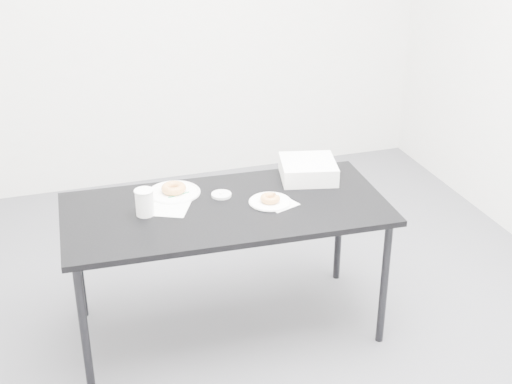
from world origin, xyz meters
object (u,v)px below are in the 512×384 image
object	(u,v)px
donut_far	(174,188)
donut_near	(270,198)
bakery_box	(308,169)
coffee_cup	(145,202)
table	(226,216)
plate_near	(270,202)
scorecard	(169,205)
pen	(179,195)
plate_far	(174,192)

from	to	relation	value
donut_far	donut_near	bearing A→B (deg)	-30.35
donut_near	bakery_box	xyz separation A→B (m)	(0.28, 0.22, 0.02)
coffee_cup	bakery_box	xyz separation A→B (m)	(0.87, 0.15, -0.02)
table	plate_near	bearing A→B (deg)	-4.49
donut_far	table	bearing A→B (deg)	-46.92
table	coffee_cup	xyz separation A→B (m)	(-0.38, 0.03, 0.12)
plate_near	bakery_box	xyz separation A→B (m)	(0.28, 0.22, 0.04)
bakery_box	plate_near	bearing A→B (deg)	-129.03
plate_near	donut_far	size ratio (longest dim) A/B	1.68
donut_near	bakery_box	distance (m)	0.35
scorecard	plate_near	distance (m)	0.48
scorecard	donut_far	size ratio (longest dim) A/B	2.03
donut_near	donut_far	size ratio (longest dim) A/B	0.79
plate_near	bakery_box	world-z (taller)	bakery_box
bakery_box	donut_far	bearing A→B (deg)	-169.24
pen	plate_far	xyz separation A→B (m)	(-0.02, 0.04, -0.00)
plate_near	bakery_box	distance (m)	0.35
plate_far	coffee_cup	world-z (taller)	coffee_cup
donut_far	bakery_box	bearing A→B (deg)	-2.32
plate_near	donut_near	world-z (taller)	donut_near
coffee_cup	scorecard	bearing A→B (deg)	27.36
donut_far	scorecard	bearing A→B (deg)	-111.69
pen	plate_near	world-z (taller)	pen
plate_near	plate_far	world-z (taller)	plate_near
scorecard	bakery_box	xyz separation A→B (m)	(0.74, 0.09, 0.04)
plate_near	donut_far	bearing A→B (deg)	149.65
pen	plate_near	distance (m)	0.45
scorecard	coffee_cup	xyz separation A→B (m)	(-0.12, -0.06, 0.06)
donut_near	plate_far	xyz separation A→B (m)	(-0.42, 0.24, -0.02)
scorecard	coffee_cup	world-z (taller)	coffee_cup
plate_near	donut_far	world-z (taller)	donut_far
plate_far	plate_near	bearing A→B (deg)	-30.35
table	plate_near	size ratio (longest dim) A/B	7.65
plate_near	donut_far	distance (m)	0.48
table	donut_near	xyz separation A→B (m)	(0.21, -0.03, 0.08)
scorecard	plate_near	xyz separation A→B (m)	(0.46, -0.13, 0.00)
plate_far	donut_far	world-z (taller)	donut_far
donut_far	pen	bearing A→B (deg)	-68.48
plate_near	donut_near	bearing A→B (deg)	90.00
donut_far	coffee_cup	world-z (taller)	coffee_cup
plate_far	donut_far	xyz separation A→B (m)	(0.00, 0.00, 0.02)
scorecard	plate_near	world-z (taller)	plate_near
plate_near	table	bearing A→B (deg)	172.97
pen	donut_far	xyz separation A→B (m)	(-0.02, 0.04, 0.02)
pen	plate_far	bearing A→B (deg)	94.05
table	pen	world-z (taller)	pen
table	bakery_box	bearing A→B (deg)	23.66
plate_near	coffee_cup	bearing A→B (deg)	174.08
table	donut_far	bearing A→B (deg)	135.62
scorecard	pen	distance (m)	0.10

